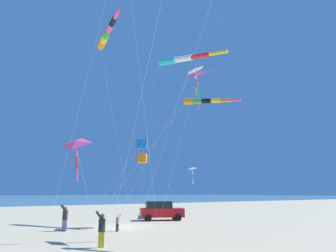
# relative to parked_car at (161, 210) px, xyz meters

# --- Properties ---
(ground_plane) EXTENTS (600.00, 600.00, 0.00)m
(ground_plane) POSITION_rel_parked_car_xyz_m (-3.09, 5.67, -0.95)
(ground_plane) COLOR #C6B58C
(parked_car) EXTENTS (3.48, 4.68, 1.85)m
(parked_car) POSITION_rel_parked_car_xyz_m (0.00, 0.00, 0.00)
(parked_car) COLOR red
(parked_car) RESTS_ON ground_plane
(cooler_box) EXTENTS (0.62, 0.42, 0.42)m
(cooler_box) POSITION_rel_parked_car_xyz_m (2.50, 0.85, -0.74)
(cooler_box) COLOR blue
(cooler_box) RESTS_ON ground_plane
(person_adult_flyer) EXTENTS (0.62, 0.66, 1.85)m
(person_adult_flyer) POSITION_rel_parked_car_xyz_m (-3.17, 10.37, 0.06)
(person_adult_flyer) COLOR #8E6B9E
(person_adult_flyer) RESTS_ON ground_plane
(person_child_green_jacket) EXTENTS (0.56, 0.63, 1.79)m
(person_child_green_jacket) POSITION_rel_parked_car_xyz_m (-10.94, 10.72, 0.02)
(person_child_green_jacket) COLOR gold
(person_child_green_jacket) RESTS_ON ground_plane
(person_child_grey_jacket) EXTENTS (0.32, 0.39, 1.19)m
(person_child_grey_jacket) POSITION_rel_parked_car_xyz_m (-5.55, 7.31, -0.31)
(person_child_grey_jacket) COLOR #232328
(person_child_grey_jacket) RESTS_ON ground_plane
(kite_delta_green_low_center) EXTENTS (6.30, 2.89, 5.42)m
(kite_delta_green_low_center) POSITION_rel_parked_car_xyz_m (-0.99, -3.32, 4.23)
(kite_delta_green_low_center) COLOR white
(kite_delta_green_low_center) RESTS_ON ground_plane
(kite_box_long_streamer_right) EXTENTS (6.48, 4.05, 7.14)m
(kite_box_long_streamer_right) POSITION_rel_parked_car_xyz_m (-3.83, 4.43, 5.21)
(kite_box_long_streamer_right) COLOR blue
(kite_box_long_streamer_right) RESTS_ON ground_plane
(kite_delta_long_streamer_left) EXTENTS (2.42, 10.10, 13.96)m
(kite_delta_long_streamer_left) POSITION_rel_parked_car_xyz_m (-6.49, 0.65, 12.57)
(kite_delta_long_streamer_left) COLOR white
(kite_delta_long_streamer_left) RESTS_ON ground_plane
(kite_windsock_white_trailing) EXTENTS (12.46, 6.53, 16.70)m
(kite_windsock_white_trailing) POSITION_rel_parked_car_xyz_m (-3.36, -0.33, 15.22)
(kite_windsock_white_trailing) COLOR #1EB7C6
(kite_windsock_white_trailing) RESTS_ON ground_plane
(kite_windsock_striped_overhead) EXTENTS (11.49, 4.17, 8.20)m
(kite_windsock_striped_overhead) POSITION_rel_parked_car_xyz_m (-13.39, 5.81, 6.94)
(kite_windsock_striped_overhead) COLOR orange
(kite_windsock_striped_overhead) RESTS_ON ground_plane
(kite_delta_checkered_midright) EXTENTS (4.39, 1.78, 10.96)m
(kite_delta_checkered_midright) POSITION_rel_parked_car_xyz_m (-11.49, 4.64, 9.52)
(kite_delta_checkered_midright) COLOR #EF4C93
(kite_delta_checkered_midright) RESTS_ON ground_plane
(kite_delta_small_distant) EXTENTS (6.39, 4.42, 5.98)m
(kite_delta_small_distant) POSITION_rel_parked_car_xyz_m (-8.40, 11.55, 4.54)
(kite_delta_small_distant) COLOR #EF4C93
(kite_delta_small_distant) RESTS_ON ground_plane
(kite_windsock_purple_drifting) EXTENTS (12.25, 7.92, 15.08)m
(kite_windsock_purple_drifting) POSITION_rel_parked_car_xyz_m (-5.86, 9.01, 13.68)
(kite_windsock_purple_drifting) COLOR orange
(kite_windsock_purple_drifting) RESTS_ON ground_plane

